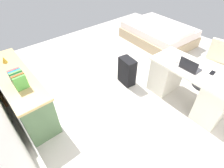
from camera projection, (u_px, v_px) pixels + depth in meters
ground_plane at (140, 78)px, 3.85m from camera, size 6.18×6.18×0.00m
desk at (189, 85)px, 3.08m from camera, size 1.46×0.71×0.74m
office_chair at (213, 68)px, 3.43m from camera, size 0.52×0.52×0.94m
credenza at (22, 92)px, 2.95m from camera, size 1.80×0.48×0.76m
bed at (158, 34)px, 5.05m from camera, size 2.00×1.54×0.58m
suitcase_black at (127, 71)px, 3.56m from camera, size 0.39×0.27×0.58m
laptop at (189, 67)px, 2.81m from camera, size 0.32×0.23×0.21m
computer_mouse at (177, 61)px, 3.00m from camera, size 0.06×0.10×0.03m
cell_phone_near_laptop at (212, 73)px, 2.76m from camera, size 0.08×0.14×0.01m
book_row at (18, 79)px, 2.44m from camera, size 0.28×0.17×0.23m
figurine_small at (4, 60)px, 2.92m from camera, size 0.08×0.08×0.11m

